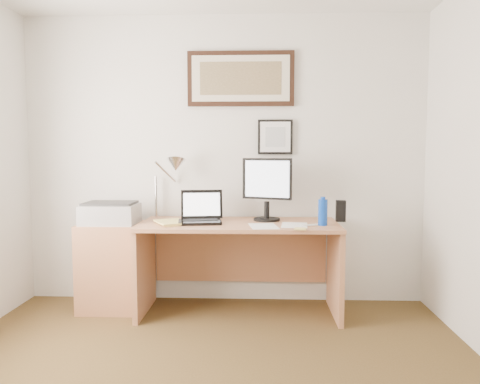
{
  "coord_description": "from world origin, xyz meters",
  "views": [
    {
      "loc": [
        0.31,
        -2.11,
        1.33
      ],
      "look_at": [
        0.17,
        1.43,
        1.02
      ],
      "focal_mm": 35.0,
      "sensor_mm": 36.0,
      "label": 1
    }
  ],
  "objects_px": {
    "desk": "(239,249)",
    "lcd_monitor": "(267,186)",
    "printer": "(110,213)",
    "book": "(158,223)",
    "side_cabinet": "(112,266)",
    "water_bottle": "(323,212)",
    "laptop": "(201,215)"
  },
  "relations": [
    {
      "from": "desk",
      "to": "printer",
      "type": "xyz_separation_m",
      "value": [
        -1.07,
        -0.05,
        0.3
      ]
    },
    {
      "from": "lcd_monitor",
      "to": "laptop",
      "type": "bearing_deg",
      "value": -167.41
    },
    {
      "from": "side_cabinet",
      "to": "book",
      "type": "height_order",
      "value": "book"
    },
    {
      "from": "side_cabinet",
      "to": "book",
      "type": "bearing_deg",
      "value": -22.94
    },
    {
      "from": "lcd_monitor",
      "to": "printer",
      "type": "height_order",
      "value": "lcd_monitor"
    },
    {
      "from": "book",
      "to": "printer",
      "type": "distance_m",
      "value": 0.47
    },
    {
      "from": "side_cabinet",
      "to": "lcd_monitor",
      "type": "bearing_deg",
      "value": 2.82
    },
    {
      "from": "laptop",
      "to": "printer",
      "type": "bearing_deg",
      "value": 176.63
    },
    {
      "from": "side_cabinet",
      "to": "laptop",
      "type": "height_order",
      "value": "laptop"
    },
    {
      "from": "laptop",
      "to": "printer",
      "type": "relative_size",
      "value": 0.85
    },
    {
      "from": "printer",
      "to": "book",
      "type": "bearing_deg",
      "value": -21.76
    },
    {
      "from": "side_cabinet",
      "to": "laptop",
      "type": "xyz_separation_m",
      "value": [
        0.76,
        -0.06,
        0.44
      ]
    },
    {
      "from": "side_cabinet",
      "to": "laptop",
      "type": "distance_m",
      "value": 0.88
    },
    {
      "from": "book",
      "to": "laptop",
      "type": "xyz_separation_m",
      "value": [
        0.32,
        0.13,
        0.05
      ]
    },
    {
      "from": "water_bottle",
      "to": "laptop",
      "type": "bearing_deg",
      "value": 173.68
    },
    {
      "from": "book",
      "to": "desk",
      "type": "relative_size",
      "value": 0.18
    },
    {
      "from": "desk",
      "to": "water_bottle",
      "type": "bearing_deg",
      "value": -16.83
    },
    {
      "from": "side_cabinet",
      "to": "water_bottle",
      "type": "relative_size",
      "value": 3.57
    },
    {
      "from": "desk",
      "to": "lcd_monitor",
      "type": "xyz_separation_m",
      "value": [
        0.23,
        0.03,
        0.53
      ]
    },
    {
      "from": "lcd_monitor",
      "to": "printer",
      "type": "distance_m",
      "value": 1.31
    },
    {
      "from": "desk",
      "to": "lcd_monitor",
      "type": "relative_size",
      "value": 3.08
    },
    {
      "from": "desk",
      "to": "laptop",
      "type": "relative_size",
      "value": 4.3
    },
    {
      "from": "side_cabinet",
      "to": "desk",
      "type": "bearing_deg",
      "value": 1.89
    },
    {
      "from": "water_bottle",
      "to": "book",
      "type": "xyz_separation_m",
      "value": [
        -1.29,
        -0.02,
        -0.09
      ]
    },
    {
      "from": "laptop",
      "to": "lcd_monitor",
      "type": "xyz_separation_m",
      "value": [
        0.54,
        0.12,
        0.23
      ]
    },
    {
      "from": "book",
      "to": "desk",
      "type": "distance_m",
      "value": 0.71
    },
    {
      "from": "book",
      "to": "laptop",
      "type": "height_order",
      "value": "laptop"
    },
    {
      "from": "printer",
      "to": "laptop",
      "type": "bearing_deg",
      "value": -3.37
    },
    {
      "from": "book",
      "to": "lcd_monitor",
      "type": "height_order",
      "value": "lcd_monitor"
    },
    {
      "from": "side_cabinet",
      "to": "water_bottle",
      "type": "height_order",
      "value": "water_bottle"
    },
    {
      "from": "printer",
      "to": "water_bottle",
      "type": "bearing_deg",
      "value": -5.03
    },
    {
      "from": "printer",
      "to": "lcd_monitor",
      "type": "bearing_deg",
      "value": 3.36
    }
  ]
}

